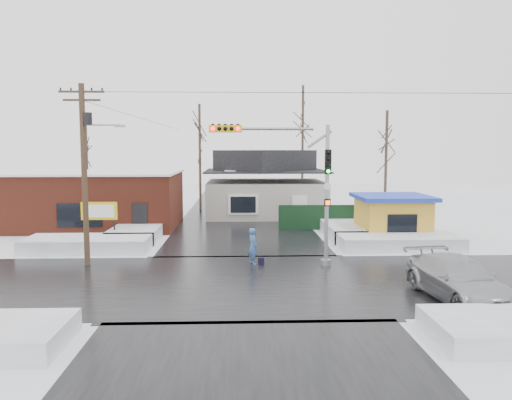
{
  "coord_description": "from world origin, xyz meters",
  "views": [
    {
      "loc": [
        -0.39,
        -21.44,
        5.86
      ],
      "look_at": [
        0.6,
        6.06,
        3.0
      ],
      "focal_mm": 35.0,
      "sensor_mm": 36.0,
      "label": 1
    }
  ],
  "objects_px": {
    "utility_pole": "(85,163)",
    "marquee_sign": "(99,212)",
    "pedestrian": "(253,246)",
    "kiosk": "(392,217)",
    "traffic_signal": "(296,175)",
    "car": "(459,280)"
  },
  "relations": [
    {
      "from": "traffic_signal",
      "to": "pedestrian",
      "type": "height_order",
      "value": "traffic_signal"
    },
    {
      "from": "marquee_sign",
      "to": "car",
      "type": "xyz_separation_m",
      "value": [
        17.09,
        -12.44,
        -1.1
      ]
    },
    {
      "from": "utility_pole",
      "to": "kiosk",
      "type": "bearing_deg",
      "value": 20.44
    },
    {
      "from": "traffic_signal",
      "to": "kiosk",
      "type": "height_order",
      "value": "traffic_signal"
    },
    {
      "from": "traffic_signal",
      "to": "pedestrian",
      "type": "xyz_separation_m",
      "value": [
        -2.1,
        0.38,
        -3.62
      ]
    },
    {
      "from": "kiosk",
      "to": "car",
      "type": "relative_size",
      "value": 0.82
    },
    {
      "from": "utility_pole",
      "to": "kiosk",
      "type": "height_order",
      "value": "utility_pole"
    },
    {
      "from": "utility_pole",
      "to": "marquee_sign",
      "type": "height_order",
      "value": "utility_pole"
    },
    {
      "from": "traffic_signal",
      "to": "pedestrian",
      "type": "bearing_deg",
      "value": 169.83
    },
    {
      "from": "pedestrian",
      "to": "kiosk",
      "type": "bearing_deg",
      "value": -78.26
    },
    {
      "from": "utility_pole",
      "to": "marquee_sign",
      "type": "relative_size",
      "value": 3.53
    },
    {
      "from": "kiosk",
      "to": "car",
      "type": "height_order",
      "value": "kiosk"
    },
    {
      "from": "marquee_sign",
      "to": "car",
      "type": "distance_m",
      "value": 21.17
    },
    {
      "from": "traffic_signal",
      "to": "marquee_sign",
      "type": "relative_size",
      "value": 2.75
    },
    {
      "from": "traffic_signal",
      "to": "marquee_sign",
      "type": "height_order",
      "value": "traffic_signal"
    },
    {
      "from": "car",
      "to": "pedestrian",
      "type": "bearing_deg",
      "value": 134.11
    },
    {
      "from": "pedestrian",
      "to": "marquee_sign",
      "type": "bearing_deg",
      "value": 32.38
    },
    {
      "from": "utility_pole",
      "to": "marquee_sign",
      "type": "xyz_separation_m",
      "value": [
        -1.07,
        5.99,
        -3.19
      ]
    },
    {
      "from": "car",
      "to": "traffic_signal",
      "type": "bearing_deg",
      "value": 126.9
    },
    {
      "from": "marquee_sign",
      "to": "car",
      "type": "height_order",
      "value": "marquee_sign"
    },
    {
      "from": "utility_pole",
      "to": "car",
      "type": "height_order",
      "value": "utility_pole"
    },
    {
      "from": "marquee_sign",
      "to": "utility_pole",
      "type": "bearing_deg",
      "value": -79.87
    }
  ]
}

